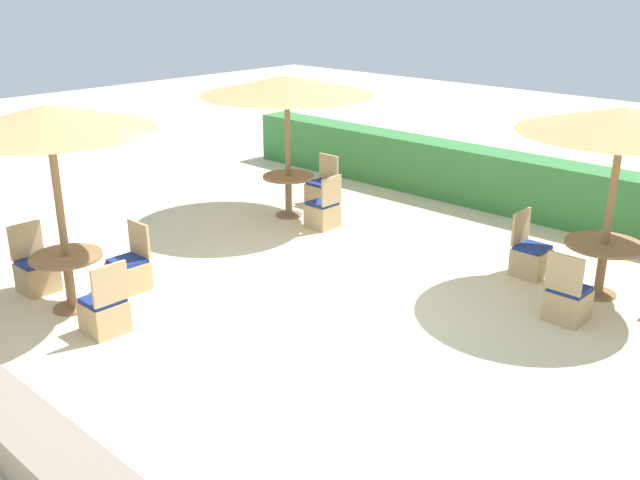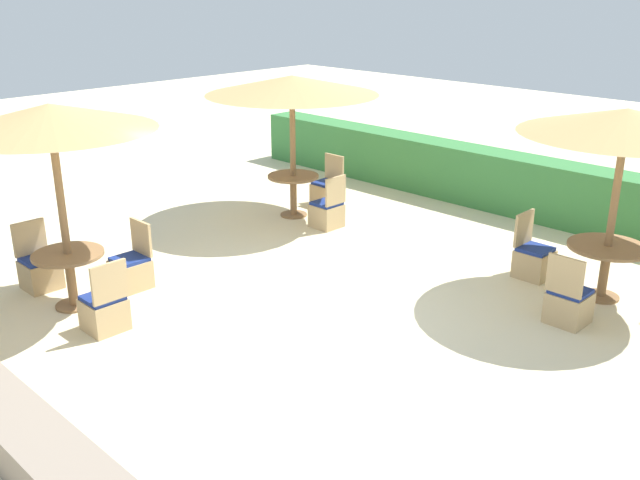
{
  "view_description": "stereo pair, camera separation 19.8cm",
  "coord_description": "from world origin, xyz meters",
  "px_view_note": "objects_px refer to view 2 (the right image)",
  "views": [
    {
      "loc": [
        5.84,
        -5.61,
        4.03
      ],
      "look_at": [
        0.0,
        0.6,
        0.9
      ],
      "focal_mm": 40.0,
      "sensor_mm": 36.0,
      "label": 1
    },
    {
      "loc": [
        5.98,
        -5.47,
        4.03
      ],
      "look_at": [
        0.0,
        0.6,
        0.9
      ],
      "focal_mm": 40.0,
      "sensor_mm": 36.0,
      "label": 2
    }
  ],
  "objects_px": {
    "patio_chair_back_left_north": "(327,191)",
    "patio_chair_front_left_north": "(132,270)",
    "round_table_back_left": "(293,186)",
    "parasol_front_left": "(50,118)",
    "round_table_front_left": "(70,267)",
    "patio_chair_front_left_west": "(40,270)",
    "patio_chair_back_left_east": "(327,212)",
    "patio_chair_back_right_west": "(533,259)",
    "patio_chair_back_right_south": "(568,304)",
    "parasol_back_right": "(626,122)",
    "parasol_back_left": "(292,85)",
    "round_table_back_right": "(606,257)",
    "patio_chair_front_left_east": "(105,310)"
  },
  "relations": [
    {
      "from": "patio_chair_back_left_north",
      "to": "parasol_front_left",
      "type": "height_order",
      "value": "parasol_front_left"
    },
    {
      "from": "parasol_back_left",
      "to": "patio_chair_back_left_north",
      "type": "height_order",
      "value": "parasol_back_left"
    },
    {
      "from": "patio_chair_front_left_west",
      "to": "round_table_back_left",
      "type": "bearing_deg",
      "value": 178.07
    },
    {
      "from": "round_table_back_left",
      "to": "parasol_front_left",
      "type": "xyz_separation_m",
      "value": [
        0.71,
        -4.63,
        1.92
      ]
    },
    {
      "from": "parasol_front_left",
      "to": "patio_chair_front_left_west",
      "type": "relative_size",
      "value": 2.85
    },
    {
      "from": "parasol_back_left",
      "to": "parasol_front_left",
      "type": "height_order",
      "value": "parasol_front_left"
    },
    {
      "from": "round_table_front_left",
      "to": "parasol_back_right",
      "type": "bearing_deg",
      "value": 46.77
    },
    {
      "from": "patio_chair_back_right_south",
      "to": "patio_chair_back_left_east",
      "type": "bearing_deg",
      "value": 173.51
    },
    {
      "from": "patio_chair_back_left_east",
      "to": "patio_chair_front_left_west",
      "type": "distance_m",
      "value": 4.74
    },
    {
      "from": "parasol_front_left",
      "to": "patio_chair_front_left_west",
      "type": "distance_m",
      "value": 2.38
    },
    {
      "from": "parasol_back_right",
      "to": "patio_chair_back_right_west",
      "type": "distance_m",
      "value": 2.34
    },
    {
      "from": "patio_chair_back_right_west",
      "to": "patio_chair_back_left_east",
      "type": "bearing_deg",
      "value": -82.09
    },
    {
      "from": "parasol_back_left",
      "to": "round_table_back_left",
      "type": "height_order",
      "value": "parasol_back_left"
    },
    {
      "from": "parasol_back_left",
      "to": "patio_chair_back_right_west",
      "type": "bearing_deg",
      "value": 5.95
    },
    {
      "from": "patio_chair_front_left_north",
      "to": "parasol_back_left",
      "type": "bearing_deg",
      "value": -78.98
    },
    {
      "from": "round_table_back_right",
      "to": "patio_chair_front_left_west",
      "type": "distance_m",
      "value": 7.66
    },
    {
      "from": "patio_chair_back_right_south",
      "to": "patio_chair_back_left_east",
      "type": "height_order",
      "value": "same"
    },
    {
      "from": "patio_chair_back_left_north",
      "to": "patio_chair_front_left_north",
      "type": "height_order",
      "value": "same"
    },
    {
      "from": "patio_chair_front_left_west",
      "to": "patio_chair_back_left_east",
      "type": "bearing_deg",
      "value": 167.39
    },
    {
      "from": "patio_chair_front_left_west",
      "to": "patio_chair_back_right_west",
      "type": "bearing_deg",
      "value": 137.84
    },
    {
      "from": "round_table_back_right",
      "to": "parasol_front_left",
      "type": "bearing_deg",
      "value": -133.23
    },
    {
      "from": "round_table_back_left",
      "to": "parasol_front_left",
      "type": "height_order",
      "value": "parasol_front_left"
    },
    {
      "from": "patio_chair_back_left_north",
      "to": "patio_chair_front_left_west",
      "type": "distance_m",
      "value": 5.58
    },
    {
      "from": "patio_chair_back_left_north",
      "to": "patio_chair_front_left_west",
      "type": "bearing_deg",
      "value": 88.77
    },
    {
      "from": "parasol_back_right",
      "to": "patio_chair_front_left_east",
      "type": "height_order",
      "value": "parasol_back_right"
    },
    {
      "from": "round_table_back_right",
      "to": "patio_chair_back_right_west",
      "type": "xyz_separation_m",
      "value": [
        -1.02,
        -0.0,
        -0.32
      ]
    },
    {
      "from": "patio_chair_back_right_south",
      "to": "patio_chair_front_left_west",
      "type": "height_order",
      "value": "same"
    },
    {
      "from": "parasol_front_left",
      "to": "patio_chair_front_left_north",
      "type": "relative_size",
      "value": 2.85
    },
    {
      "from": "patio_chair_back_right_west",
      "to": "parasol_back_left",
      "type": "relative_size",
      "value": 0.31
    },
    {
      "from": "round_table_back_left",
      "to": "patio_chair_back_left_north",
      "type": "xyz_separation_m",
      "value": [
        -0.04,
        0.91,
        -0.29
      ]
    },
    {
      "from": "parasol_back_left",
      "to": "patio_chair_front_left_north",
      "type": "height_order",
      "value": "parasol_back_left"
    },
    {
      "from": "parasol_back_left",
      "to": "parasol_back_right",
      "type": "bearing_deg",
      "value": 4.89
    },
    {
      "from": "round_table_front_left",
      "to": "round_table_back_left",
      "type": "bearing_deg",
      "value": 98.75
    },
    {
      "from": "round_table_back_right",
      "to": "patio_chair_front_left_north",
      "type": "relative_size",
      "value": 1.11
    },
    {
      "from": "patio_chair_back_left_north",
      "to": "parasol_front_left",
      "type": "xyz_separation_m",
      "value": [
        0.75,
        -5.55,
        2.21
      ]
    },
    {
      "from": "round_table_front_left",
      "to": "patio_chair_front_left_east",
      "type": "xyz_separation_m",
      "value": [
        0.91,
        -0.05,
        -0.29
      ]
    },
    {
      "from": "patio_chair_back_right_west",
      "to": "patio_chair_front_left_west",
      "type": "distance_m",
      "value": 6.92
    },
    {
      "from": "patio_chair_back_right_west",
      "to": "patio_chair_front_left_north",
      "type": "bearing_deg",
      "value": -41.56
    },
    {
      "from": "round_table_back_left",
      "to": "patio_chair_back_left_north",
      "type": "bearing_deg",
      "value": 92.33
    },
    {
      "from": "round_table_front_left",
      "to": "patio_chair_front_left_west",
      "type": "bearing_deg",
      "value": -178.15
    },
    {
      "from": "parasol_back_left",
      "to": "round_table_back_left",
      "type": "bearing_deg",
      "value": -90.0
    },
    {
      "from": "parasol_back_right",
      "to": "round_table_back_right",
      "type": "distance_m",
      "value": 1.79
    },
    {
      "from": "round_table_back_right",
      "to": "patio_chair_back_left_east",
      "type": "bearing_deg",
      "value": -173.78
    },
    {
      "from": "parasol_back_right",
      "to": "patio_chair_front_left_west",
      "type": "height_order",
      "value": "parasol_back_right"
    },
    {
      "from": "patio_chair_back_right_west",
      "to": "patio_chair_back_left_north",
      "type": "xyz_separation_m",
      "value": [
        -4.53,
        0.44,
        0.0
      ]
    },
    {
      "from": "parasol_front_left",
      "to": "patio_chair_front_left_east",
      "type": "xyz_separation_m",
      "value": [
        0.91,
        -0.05,
        -2.21
      ]
    },
    {
      "from": "patio_chair_back_right_south",
      "to": "parasol_front_left",
      "type": "relative_size",
      "value": 0.35
    },
    {
      "from": "round_table_back_left",
      "to": "patio_chair_front_left_north",
      "type": "distance_m",
      "value": 3.85
    },
    {
      "from": "parasol_back_right",
      "to": "patio_chair_back_left_north",
      "type": "xyz_separation_m",
      "value": [
        -5.55,
        0.44,
        -2.11
      ]
    },
    {
      "from": "round_table_back_right",
      "to": "parasol_back_left",
      "type": "relative_size",
      "value": 0.35
    }
  ]
}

